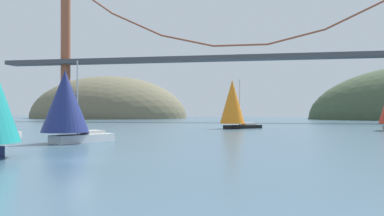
{
  "coord_description": "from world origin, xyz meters",
  "views": [
    {
      "loc": [
        13.97,
        -27.35,
        3.32
      ],
      "look_at": [
        0.0,
        35.46,
        3.52
      ],
      "focal_mm": 42.81,
      "sensor_mm": 36.0,
      "label": 1
    }
  ],
  "objects": [
    {
      "name": "sailboat_orange_sail",
      "position": [
        3.78,
        51.06,
        4.38
      ],
      "size": [
        7.93,
        7.61,
        8.53
      ],
      "color": "black",
      "rests_on": "ground_plane"
    },
    {
      "name": "sailboat_navy_sail",
      "position": [
        -7.74,
        13.69,
        3.81
      ],
      "size": [
        6.42,
        8.56,
        8.21
      ],
      "color": "white",
      "rests_on": "ground_plane"
    },
    {
      "name": "headland_left",
      "position": [
        -55.0,
        135.0,
        0.0
      ],
      "size": [
        60.85,
        44.0,
        31.83
      ],
      "primitive_type": "ellipsoid",
      "color": "#6B664C",
      "rests_on": "ground_plane"
    },
    {
      "name": "suspension_bridge",
      "position": [
        0.0,
        95.0,
        18.6
      ],
      "size": [
        138.27,
        6.0,
        41.11
      ],
      "color": "brown",
      "rests_on": "ground_plane"
    },
    {
      "name": "ground_plane",
      "position": [
        0.0,
        0.0,
        0.0
      ],
      "size": [
        360.0,
        360.0,
        0.0
      ],
      "primitive_type": "plane",
      "color": "#426075"
    }
  ]
}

